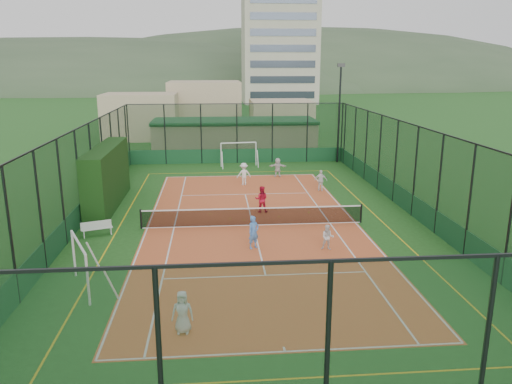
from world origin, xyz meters
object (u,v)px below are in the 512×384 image
(futsal_goal_near, at_px, (80,266))
(child_far_right, at_px, (321,180))
(child_near_mid, at_px, (254,232))
(child_near_right, at_px, (328,237))
(clubhouse, at_px, (234,136))
(apartment_tower, at_px, (279,29))
(child_near_left, at_px, (182,312))
(coach, at_px, (261,199))
(white_bench, at_px, (97,228))
(child_far_back, at_px, (278,167))
(child_far_left, at_px, (244,174))
(floodlight_ne, at_px, (339,114))
(futsal_goal_far, at_px, (239,154))

(futsal_goal_near, bearing_deg, child_far_right, -64.84)
(child_near_mid, relative_size, child_near_right, 1.31)
(clubhouse, distance_m, apartment_tower, 62.64)
(child_near_left, height_order, coach, coach)
(white_bench, xyz_separation_m, child_far_back, (10.56, 12.34, 0.31))
(clubhouse, distance_m, child_near_right, 25.99)
(child_near_right, bearing_deg, child_near_mid, -177.27)
(child_far_right, xyz_separation_m, coach, (-4.41, -4.55, 0.06))
(child_near_right, height_order, child_far_left, child_far_left)
(futsal_goal_near, xyz_separation_m, child_near_mid, (6.80, 3.76, -0.17))
(floodlight_ne, distance_m, child_near_right, 21.40)
(floodlight_ne, bearing_deg, futsal_goal_far, -173.49)
(child_near_right, height_order, child_far_back, child_far_back)
(floodlight_ne, relative_size, futsal_goal_near, 2.80)
(child_near_left, relative_size, child_far_right, 1.00)
(apartment_tower, bearing_deg, child_near_left, -99.25)
(apartment_tower, relative_size, futsal_goal_near, 10.19)
(child_near_mid, height_order, child_far_back, child_near_mid)
(futsal_goal_far, xyz_separation_m, child_near_right, (3.06, -19.41, -0.37))
(futsal_goal_far, distance_m, child_far_back, 5.01)
(coach, bearing_deg, futsal_goal_far, -78.94)
(floodlight_ne, relative_size, child_near_right, 7.00)
(child_near_left, relative_size, child_far_back, 0.99)
(child_far_left, bearing_deg, futsal_goal_far, -101.59)
(clubhouse, bearing_deg, floodlight_ne, -32.12)
(child_far_right, bearing_deg, clubhouse, -55.04)
(child_near_left, xyz_separation_m, child_far_right, (8.15, 17.43, 0.00))
(apartment_tower, distance_m, futsal_goal_near, 92.16)
(floodlight_ne, bearing_deg, child_far_left, -138.31)
(child_far_back, xyz_separation_m, coach, (-2.09, -9.04, 0.05))
(floodlight_ne, height_order, child_near_mid, floodlight_ne)
(child_near_right, bearing_deg, futsal_goal_near, -151.16)
(futsal_goal_far, bearing_deg, white_bench, -121.54)
(child_near_mid, relative_size, child_far_left, 0.99)
(child_far_left, distance_m, child_far_right, 5.43)
(futsal_goal_far, bearing_deg, child_far_back, -63.47)
(floodlight_ne, height_order, child_far_right, floodlight_ne)
(futsal_goal_far, distance_m, child_near_right, 19.65)
(futsal_goal_far, xyz_separation_m, child_near_left, (-3.12, -26.14, -0.26))
(futsal_goal_far, relative_size, child_far_back, 2.11)
(white_bench, height_order, child_near_mid, child_near_mid)
(clubhouse, distance_m, child_near_left, 32.67)
(futsal_goal_far, bearing_deg, coach, -93.50)
(white_bench, distance_m, child_far_back, 16.25)
(apartment_tower, distance_m, child_near_left, 94.81)
(child_far_left, bearing_deg, white_bench, 39.85)
(futsal_goal_near, height_order, coach, futsal_goal_near)
(child_near_right, xyz_separation_m, child_far_right, (1.97, 10.71, 0.11))
(futsal_goal_near, relative_size, child_far_right, 2.09)
(white_bench, distance_m, child_far_right, 15.09)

